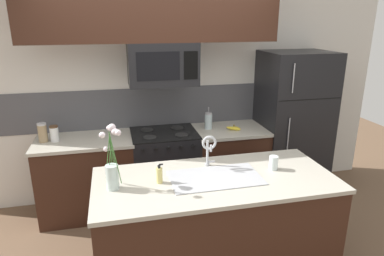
% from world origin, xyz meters
% --- Properties ---
extents(ground_plane, '(10.00, 10.00, 0.00)m').
position_xyz_m(ground_plane, '(0.00, 0.00, 0.00)').
color(ground_plane, brown).
extents(rear_partition, '(5.20, 0.10, 2.60)m').
position_xyz_m(rear_partition, '(0.30, 1.28, 1.30)').
color(rear_partition, silver).
rests_on(rear_partition, ground).
extents(splash_band, '(3.67, 0.01, 0.48)m').
position_xyz_m(splash_band, '(0.00, 1.22, 1.15)').
color(splash_band, '#4C4C51').
rests_on(splash_band, rear_partition).
extents(back_counter_left, '(1.06, 0.65, 0.91)m').
position_xyz_m(back_counter_left, '(-0.90, 0.90, 0.46)').
color(back_counter_left, '#381E14').
rests_on(back_counter_left, ground).
extents(back_counter_right, '(0.88, 0.65, 0.91)m').
position_xyz_m(back_counter_right, '(0.80, 0.90, 0.46)').
color(back_counter_right, '#381E14').
rests_on(back_counter_right, ground).
extents(stove_range, '(0.76, 0.64, 0.93)m').
position_xyz_m(stove_range, '(0.00, 0.90, 0.46)').
color(stove_range, black).
rests_on(stove_range, ground).
extents(microwave, '(0.74, 0.40, 0.46)m').
position_xyz_m(microwave, '(0.00, 0.88, 1.71)').
color(microwave, black).
extents(upper_cabinet_band, '(2.64, 0.34, 0.60)m').
position_xyz_m(upper_cabinet_band, '(-0.09, 0.85, 2.24)').
color(upper_cabinet_band, '#381E14').
extents(refrigerator, '(0.82, 0.74, 1.81)m').
position_xyz_m(refrigerator, '(1.64, 0.92, 0.91)').
color(refrigerator, black).
rests_on(refrigerator, ground).
extents(storage_jar_tall, '(0.09, 0.09, 0.21)m').
position_xyz_m(storage_jar_tall, '(-1.31, 0.92, 1.01)').
color(storage_jar_tall, '#997F5B').
rests_on(storage_jar_tall, back_counter_left).
extents(storage_jar_medium, '(0.09, 0.09, 0.17)m').
position_xyz_m(storage_jar_medium, '(-1.19, 0.91, 1.00)').
color(storage_jar_medium, silver).
rests_on(storage_jar_medium, back_counter_left).
extents(banana_bunch, '(0.19, 0.12, 0.08)m').
position_xyz_m(banana_bunch, '(0.83, 0.84, 0.93)').
color(banana_bunch, yellow).
rests_on(banana_bunch, back_counter_right).
extents(french_press, '(0.09, 0.09, 0.27)m').
position_xyz_m(french_press, '(0.55, 0.96, 1.01)').
color(french_press, silver).
rests_on(french_press, back_counter_right).
extents(island_counter, '(2.02, 0.91, 0.91)m').
position_xyz_m(island_counter, '(0.24, -0.35, 0.46)').
color(island_counter, '#381E14').
rests_on(island_counter, ground).
extents(kitchen_sink, '(0.76, 0.44, 0.16)m').
position_xyz_m(kitchen_sink, '(0.24, -0.35, 0.84)').
color(kitchen_sink, '#ADAFB5').
rests_on(kitchen_sink, island_counter).
extents(sink_faucet, '(0.14, 0.14, 0.31)m').
position_xyz_m(sink_faucet, '(0.24, -0.13, 1.11)').
color(sink_faucet, '#B7BABF').
rests_on(sink_faucet, island_counter).
extents(dish_soap_bottle, '(0.06, 0.05, 0.16)m').
position_xyz_m(dish_soap_bottle, '(-0.23, -0.33, 0.98)').
color(dish_soap_bottle, '#DBCC75').
rests_on(dish_soap_bottle, island_counter).
extents(drinking_glass, '(0.08, 0.08, 0.12)m').
position_xyz_m(drinking_glass, '(0.79, -0.30, 0.97)').
color(drinking_glass, silver).
rests_on(drinking_glass, island_counter).
extents(flower_vase, '(0.17, 0.20, 0.51)m').
position_xyz_m(flower_vase, '(-0.59, -0.34, 1.08)').
color(flower_vase, silver).
rests_on(flower_vase, island_counter).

